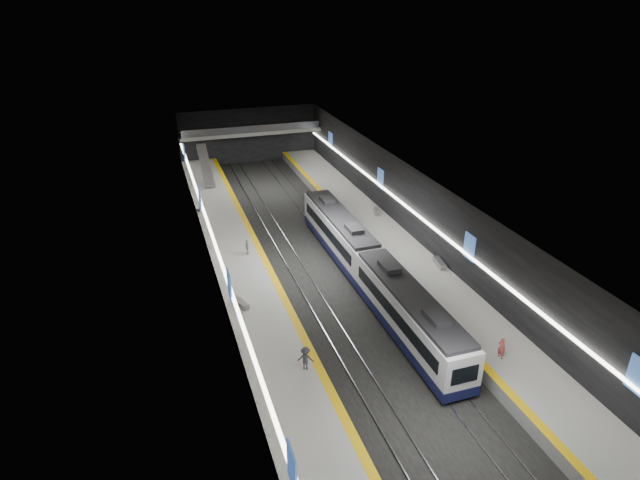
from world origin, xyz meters
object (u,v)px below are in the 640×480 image
object	(u,v)px
bench_left_near	(240,303)
bench_right_far	(377,211)
passenger_left_b	(305,359)
bench_left_far	(200,207)
train	(369,267)
passenger_left_a	(247,247)
escalator	(205,165)
passenger_right_a	(502,348)
bench_right_near	(440,263)

from	to	relation	value
bench_left_near	bench_right_far	size ratio (longest dim) A/B	0.99
passenger_left_b	bench_left_far	bearing A→B (deg)	-59.60
train	passenger_left_a	size ratio (longest dim) A/B	19.30
bench_left_near	bench_right_far	world-z (taller)	bench_right_far
train	passenger_left_a	xyz separation A→B (m)	(-9.10, 7.89, -0.42)
escalator	passenger_left_a	bearing A→B (deg)	-87.73
passenger_right_a	passenger_left_a	bearing A→B (deg)	19.16
bench_right_near	passenger_right_a	xyz separation A→B (m)	(-2.71, -13.05, 0.56)
bench_left_near	bench_left_far	size ratio (longest dim) A/B	1.02
train	bench_right_far	world-z (taller)	train
bench_right_far	passenger_left_a	size ratio (longest dim) A/B	1.22
bench_left_near	passenger_left_a	xyz separation A→B (m)	(2.28, 8.70, 0.55)
bench_right_far	passenger_right_a	bearing A→B (deg)	-79.48
train	passenger_left_b	world-z (taller)	train
escalator	bench_right_far	distance (m)	24.06
bench_left_near	bench_left_far	world-z (taller)	bench_left_near
bench_right_near	passenger_left_b	bearing A→B (deg)	-138.75
bench_left_near	passenger_left_a	world-z (taller)	passenger_left_a
bench_right_far	passenger_left_a	world-z (taller)	passenger_left_a
train	escalator	size ratio (longest dim) A/B	3.76
bench_right_far	passenger_right_a	distance (m)	26.21
train	bench_left_near	bearing A→B (deg)	-175.91
escalator	bench_left_near	bearing A→B (deg)	-92.49
bench_right_near	passenger_left_a	size ratio (longest dim) A/B	1.31
passenger_right_a	bench_left_far	bearing A→B (deg)	12.29
escalator	passenger_right_a	xyz separation A→B (m)	(14.29, -43.53, -1.10)
passenger_left_a	train	bearing A→B (deg)	42.88
bench_right_near	passenger_left_a	distance (m)	17.83
passenger_right_a	passenger_left_b	distance (m)	13.31
bench_left_near	passenger_left_b	xyz separation A→B (m)	(2.69, -9.01, 0.62)
escalator	bench_left_far	world-z (taller)	escalator
train	bench_left_far	xyz separation A→B (m)	(-12.00, 20.58, -0.97)
bench_left_far	passenger_left_a	size ratio (longest dim) A/B	1.19
passenger_left_b	escalator	bearing A→B (deg)	-63.97
bench_right_near	bench_right_far	distance (m)	13.06
train	bench_right_near	xyz separation A→B (m)	(7.00, 0.23, -0.95)
bench_right_near	passenger_left_b	world-z (taller)	passenger_left_b
bench_left_far	passenger_right_a	size ratio (longest dim) A/B	1.15
bench_left_near	passenger_left_a	bearing A→B (deg)	52.79
bench_left_near	bench_right_near	size ratio (longest dim) A/B	0.93
bench_left_near	bench_left_far	distance (m)	21.40
bench_left_far	passenger_left_b	xyz separation A→B (m)	(3.32, -30.40, 0.62)
train	passenger_left_b	distance (m)	13.11
passenger_left_b	train	bearing A→B (deg)	-107.31
bench_right_near	passenger_right_a	world-z (taller)	passenger_right_a
passenger_left_a	passenger_left_b	xyz separation A→B (m)	(0.41, -17.71, 0.07)
passenger_right_a	passenger_left_b	world-z (taller)	passenger_left_b
train	bench_right_near	distance (m)	7.07
train	escalator	bearing A→B (deg)	108.04
bench_right_near	passenger_left_b	size ratio (longest dim) A/B	1.20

